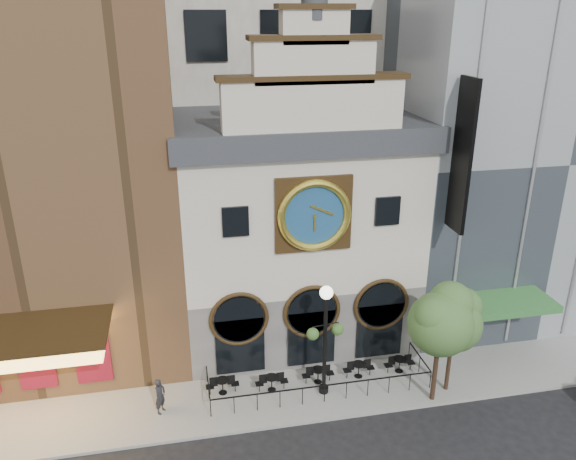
{
  "coord_description": "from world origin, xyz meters",
  "views": [
    {
      "loc": [
        -5.93,
        -19.59,
        17.34
      ],
      "look_at": [
        -0.78,
        6.0,
        7.02
      ],
      "focal_mm": 35.0,
      "sensor_mm": 36.0,
      "label": 1
    }
  ],
  "objects_px": {
    "lamppost": "(325,329)",
    "bistro_3": "(359,369)",
    "bistro_1": "(272,382)",
    "bistro_0": "(223,385)",
    "pedestrian": "(160,396)",
    "bistro_4": "(399,364)",
    "bistro_2": "(318,374)",
    "tree_left": "(455,319)",
    "tree_right": "(442,319)"
  },
  "relations": [
    {
      "from": "bistro_1",
      "to": "tree_right",
      "type": "xyz_separation_m",
      "value": [
        7.38,
        -2.09,
        3.85
      ]
    },
    {
      "from": "bistro_2",
      "to": "lamppost",
      "type": "height_order",
      "value": "lamppost"
    },
    {
      "from": "bistro_2",
      "to": "tree_right",
      "type": "xyz_separation_m",
      "value": [
        5.05,
        -2.24,
        3.85
      ]
    },
    {
      "from": "bistro_2",
      "to": "tree_left",
      "type": "distance_m",
      "value": 7.1
    },
    {
      "from": "pedestrian",
      "to": "lamppost",
      "type": "xyz_separation_m",
      "value": [
        7.64,
        -0.06,
        2.64
      ]
    },
    {
      "from": "bistro_3",
      "to": "bistro_4",
      "type": "bearing_deg",
      "value": 0.12
    },
    {
      "from": "bistro_1",
      "to": "bistro_4",
      "type": "distance_m",
      "value": 6.61
    },
    {
      "from": "tree_left",
      "to": "lamppost",
      "type": "bearing_deg",
      "value": 171.29
    },
    {
      "from": "bistro_4",
      "to": "bistro_0",
      "type": "bearing_deg",
      "value": 179.77
    },
    {
      "from": "tree_left",
      "to": "tree_right",
      "type": "height_order",
      "value": "tree_right"
    },
    {
      "from": "pedestrian",
      "to": "tree_right",
      "type": "relative_size",
      "value": 0.3
    },
    {
      "from": "bistro_2",
      "to": "bistro_1",
      "type": "bearing_deg",
      "value": -176.11
    },
    {
      "from": "bistro_3",
      "to": "tree_right",
      "type": "bearing_deg",
      "value": -37.87
    },
    {
      "from": "tree_right",
      "to": "pedestrian",
      "type": "bearing_deg",
      "value": 173.1
    },
    {
      "from": "bistro_2",
      "to": "pedestrian",
      "type": "distance_m",
      "value": 7.6
    },
    {
      "from": "bistro_1",
      "to": "tree_left",
      "type": "relative_size",
      "value": 0.3
    },
    {
      "from": "bistro_0",
      "to": "bistro_4",
      "type": "bearing_deg",
      "value": -0.23
    },
    {
      "from": "bistro_1",
      "to": "bistro_3",
      "type": "bearing_deg",
      "value": 2.57
    },
    {
      "from": "bistro_0",
      "to": "pedestrian",
      "type": "distance_m",
      "value": 3.01
    },
    {
      "from": "bistro_2",
      "to": "tree_right",
      "type": "distance_m",
      "value": 6.73
    },
    {
      "from": "lamppost",
      "to": "bistro_1",
      "type": "bearing_deg",
      "value": 157.49
    },
    {
      "from": "bistro_0",
      "to": "bistro_1",
      "type": "xyz_separation_m",
      "value": [
        2.34,
        -0.24,
        0.0
      ]
    },
    {
      "from": "bistro_3",
      "to": "tree_left",
      "type": "bearing_deg",
      "value": -23.87
    },
    {
      "from": "bistro_0",
      "to": "lamppost",
      "type": "distance_m",
      "value": 5.73
    },
    {
      "from": "bistro_0",
      "to": "bistro_2",
      "type": "distance_m",
      "value": 4.68
    },
    {
      "from": "bistro_3",
      "to": "pedestrian",
      "type": "height_order",
      "value": "pedestrian"
    },
    {
      "from": "bistro_2",
      "to": "bistro_3",
      "type": "height_order",
      "value": "same"
    },
    {
      "from": "bistro_2",
      "to": "tree_left",
      "type": "height_order",
      "value": "tree_left"
    },
    {
      "from": "bistro_4",
      "to": "pedestrian",
      "type": "height_order",
      "value": "pedestrian"
    },
    {
      "from": "bistro_3",
      "to": "tree_right",
      "type": "distance_m",
      "value": 5.35
    },
    {
      "from": "bistro_0",
      "to": "pedestrian",
      "type": "xyz_separation_m",
      "value": [
        -2.87,
        -0.8,
        0.41
      ]
    },
    {
      "from": "bistro_0",
      "to": "tree_left",
      "type": "relative_size",
      "value": 0.3
    },
    {
      "from": "bistro_3",
      "to": "tree_right",
      "type": "xyz_separation_m",
      "value": [
        2.94,
        -2.28,
        3.85
      ]
    },
    {
      "from": "bistro_2",
      "to": "bistro_3",
      "type": "relative_size",
      "value": 1.0
    },
    {
      "from": "bistro_1",
      "to": "bistro_3",
      "type": "xyz_separation_m",
      "value": [
        4.45,
        0.2,
        0.0
      ]
    },
    {
      "from": "bistro_0",
      "to": "bistro_3",
      "type": "height_order",
      "value": "same"
    },
    {
      "from": "lamppost",
      "to": "tree_right",
      "type": "height_order",
      "value": "tree_right"
    },
    {
      "from": "bistro_3",
      "to": "bistro_4",
      "type": "relative_size",
      "value": 1.0
    },
    {
      "from": "bistro_2",
      "to": "bistro_4",
      "type": "height_order",
      "value": "same"
    },
    {
      "from": "pedestrian",
      "to": "tree_left",
      "type": "relative_size",
      "value": 0.33
    },
    {
      "from": "bistro_2",
      "to": "tree_left",
      "type": "bearing_deg",
      "value": -15.68
    },
    {
      "from": "tree_right",
      "to": "lamppost",
      "type": "bearing_deg",
      "value": 163.56
    },
    {
      "from": "lamppost",
      "to": "tree_left",
      "type": "xyz_separation_m",
      "value": [
        5.93,
        -0.91,
        0.32
      ]
    },
    {
      "from": "bistro_3",
      "to": "tree_right",
      "type": "height_order",
      "value": "tree_right"
    },
    {
      "from": "bistro_2",
      "to": "lamppost",
      "type": "bearing_deg",
      "value": -83.57
    },
    {
      "from": "lamppost",
      "to": "bistro_3",
      "type": "bearing_deg",
      "value": 14.03
    },
    {
      "from": "lamppost",
      "to": "tree_left",
      "type": "bearing_deg",
      "value": -16.83
    },
    {
      "from": "bistro_2",
      "to": "bistro_4",
      "type": "bearing_deg",
      "value": 0.6
    },
    {
      "from": "lamppost",
      "to": "tree_left",
      "type": "height_order",
      "value": "lamppost"
    },
    {
      "from": "bistro_4",
      "to": "tree_left",
      "type": "xyz_separation_m",
      "value": [
        1.75,
        -1.73,
        3.37
      ]
    }
  ]
}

